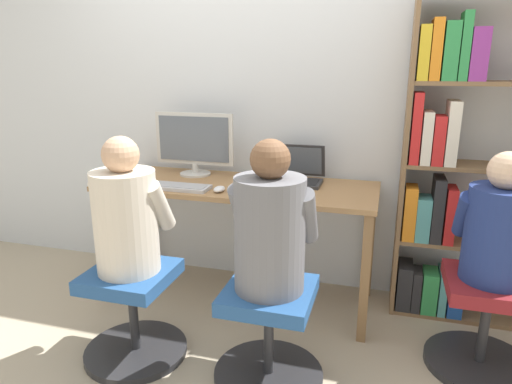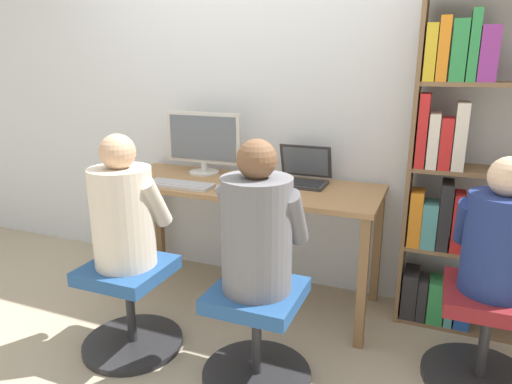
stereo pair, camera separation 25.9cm
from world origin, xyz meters
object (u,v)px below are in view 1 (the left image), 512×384
Objects in this scene: keyboard at (176,187)px; person_near_shelf at (499,227)px; office_chair_right at (269,333)px; office_chair_side at (485,323)px; person_at_laptop at (270,227)px; desktop_monitor at (194,144)px; laptop at (296,175)px; office_chair_left at (133,312)px; bookshelf at (460,171)px; person_at_monitor at (126,215)px.

keyboard is 0.66× the size of person_near_shelf.
office_chair_right and office_chair_side have the same top height.
person_at_laptop is (0.00, 0.01, 0.54)m from office_chair_right.
laptop is (0.69, -0.01, -0.16)m from desktop_monitor.
office_chair_left is at bearing -179.31° from office_chair_right.
laptop is 0.47× the size of person_at_laptop.
keyboard is (0.03, -0.36, -0.20)m from desktop_monitor.
office_chair_side is at bearing -15.93° from desktop_monitor.
person_near_shelf is (1.75, 0.40, 0.51)m from office_chair_left.
laptop is 0.62× the size of office_chair_side.
office_chair_side is 0.85× the size of person_near_shelf.
keyboard is at bearing -167.02° from bookshelf.
laptop is at bearing 93.82° from office_chair_right.
person_at_monitor is (-0.73, -0.00, 0.53)m from office_chair_right.
person_near_shelf is (0.00, 0.00, 0.51)m from office_chair_side.
desktop_monitor reaches higher than person_at_monitor.
office_chair_right is (0.73, 0.01, 0.00)m from office_chair_left.
keyboard is 0.77× the size of office_chair_right.
bookshelf reaches higher than person_near_shelf.
laptop is 0.18× the size of bookshelf.
office_chair_left is 0.79× the size of person_at_monitor.
bookshelf reaches higher than person_at_monitor.
office_chair_left is (-0.01, -0.54, -0.54)m from keyboard.
office_chair_left is (0.02, -0.90, -0.74)m from desktop_monitor.
bookshelf is 0.55m from person_near_shelf.
person_near_shelf is (1.02, 0.39, -0.03)m from person_at_laptop.
office_chair_left is 1.79m from office_chair_side.
desktop_monitor is at bearing 91.27° from office_chair_left.
keyboard is 0.76m from office_chair_left.
bookshelf is at bearing 45.15° from person_at_laptop.
person_at_laptop is at bearing -36.07° from keyboard.
person_at_laptop reaches higher than laptop.
bookshelf is (1.64, 0.01, -0.08)m from desktop_monitor.
office_chair_side is (0.13, -0.51, -0.66)m from bookshelf.
office_chair_side is (1.77, -0.51, -0.74)m from desktop_monitor.
desktop_monitor is 0.79× the size of person_at_monitor.
office_chair_side is (1.74, -0.14, -0.54)m from keyboard.
office_chair_right is 0.54m from person_at_laptop.
desktop_monitor is 1.98m from office_chair_side.
person_at_laptop is at bearing 90.00° from office_chair_right.
person_near_shelf reaches higher than office_chair_side.
office_chair_right is at bearing -159.17° from office_chair_side.
person_at_monitor is 1.09× the size of person_near_shelf.
person_at_laptop is (0.73, 0.01, 0.01)m from person_at_monitor.
keyboard is at bearing 88.76° from office_chair_left.
laptop reaches higher than office_chair_side.
keyboard is 0.61× the size of person_at_monitor.
person_at_monitor is (0.02, -0.90, -0.21)m from desktop_monitor.
laptop is 0.88m from person_at_laptop.
office_chair_left is at bearing -88.73° from desktop_monitor.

